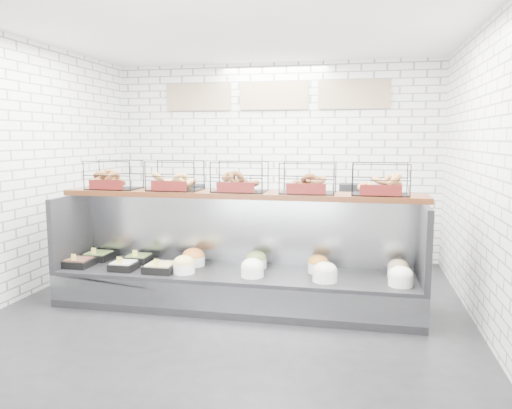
# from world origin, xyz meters

# --- Properties ---
(ground) EXTENTS (5.50, 5.50, 0.00)m
(ground) POSITION_xyz_m (0.00, 0.00, 0.00)
(ground) COLOR black
(ground) RESTS_ON ground
(room_shell) EXTENTS (5.02, 5.51, 3.01)m
(room_shell) POSITION_xyz_m (0.00, 0.60, 2.06)
(room_shell) COLOR white
(room_shell) RESTS_ON ground
(display_case) EXTENTS (4.00, 0.90, 1.20)m
(display_case) POSITION_xyz_m (0.00, 0.34, 0.33)
(display_case) COLOR black
(display_case) RESTS_ON ground
(bagel_shelf) EXTENTS (4.10, 0.50, 0.40)m
(bagel_shelf) POSITION_xyz_m (0.00, 0.52, 1.38)
(bagel_shelf) COLOR #411D0D
(bagel_shelf) RESTS_ON display_case
(prep_counter) EXTENTS (4.00, 0.60, 1.20)m
(prep_counter) POSITION_xyz_m (-0.01, 2.43, 0.47)
(prep_counter) COLOR #93969B
(prep_counter) RESTS_ON ground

